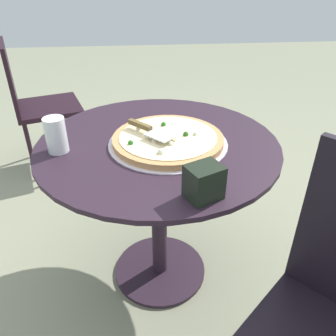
{
  "coord_description": "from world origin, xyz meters",
  "views": [
    {
      "loc": [
        1.12,
        -0.07,
        1.27
      ],
      "look_at": [
        0.02,
        0.04,
        0.59
      ],
      "focal_mm": 36.2,
      "sensor_mm": 36.0,
      "label": 1
    }
  ],
  "objects_px": {
    "drinking_cup": "(56,135)",
    "patio_chair_corner": "(34,99)",
    "patio_table": "(158,178)",
    "pizza_on_tray": "(168,140)",
    "pizza_server": "(150,129)",
    "napkin_dispenser": "(204,182)"
  },
  "relations": [
    {
      "from": "patio_table",
      "to": "drinking_cup",
      "type": "distance_m",
      "value": 0.42
    },
    {
      "from": "napkin_dispenser",
      "to": "pizza_server",
      "type": "bearing_deg",
      "value": -94.15
    },
    {
      "from": "pizza_server",
      "to": "napkin_dispenser",
      "type": "relative_size",
      "value": 1.84
    },
    {
      "from": "patio_table",
      "to": "drinking_cup",
      "type": "height_order",
      "value": "drinking_cup"
    },
    {
      "from": "patio_table",
      "to": "patio_chair_corner",
      "type": "bearing_deg",
      "value": -145.02
    },
    {
      "from": "patio_table",
      "to": "pizza_on_tray",
      "type": "distance_m",
      "value": 0.18
    },
    {
      "from": "pizza_on_tray",
      "to": "napkin_dispenser",
      "type": "xyz_separation_m",
      "value": [
        0.34,
        0.07,
        0.04
      ]
    },
    {
      "from": "patio_table",
      "to": "patio_chair_corner",
      "type": "relative_size",
      "value": 1.05
    },
    {
      "from": "drinking_cup",
      "to": "patio_chair_corner",
      "type": "relative_size",
      "value": 0.15
    },
    {
      "from": "patio_table",
      "to": "pizza_server",
      "type": "xyz_separation_m",
      "value": [
        0.0,
        -0.03,
        0.21
      ]
    },
    {
      "from": "pizza_server",
      "to": "patio_table",
      "type": "bearing_deg",
      "value": 94.98
    },
    {
      "from": "patio_table",
      "to": "napkin_dispenser",
      "type": "relative_size",
      "value": 8.94
    },
    {
      "from": "pizza_on_tray",
      "to": "pizza_server",
      "type": "bearing_deg",
      "value": -102.72
    },
    {
      "from": "drinking_cup",
      "to": "napkin_dispenser",
      "type": "relative_size",
      "value": 1.24
    },
    {
      "from": "pizza_on_tray",
      "to": "patio_chair_corner",
      "type": "bearing_deg",
      "value": -144.15
    },
    {
      "from": "napkin_dispenser",
      "to": "patio_table",
      "type": "bearing_deg",
      "value": -98.41
    },
    {
      "from": "patio_table",
      "to": "patio_chair_corner",
      "type": "xyz_separation_m",
      "value": [
        -1.05,
        -0.73,
        -0.03
      ]
    },
    {
      "from": "patio_table",
      "to": "patio_chair_corner",
      "type": "height_order",
      "value": "patio_chair_corner"
    },
    {
      "from": "pizza_on_tray",
      "to": "napkin_dispenser",
      "type": "bearing_deg",
      "value": 11.49
    },
    {
      "from": "pizza_on_tray",
      "to": "patio_chair_corner",
      "type": "xyz_separation_m",
      "value": [
        -1.07,
        -0.77,
        -0.21
      ]
    },
    {
      "from": "drinking_cup",
      "to": "pizza_server",
      "type": "bearing_deg",
      "value": 96.45
    },
    {
      "from": "patio_table",
      "to": "pizza_server",
      "type": "bearing_deg",
      "value": -85.02
    }
  ]
}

